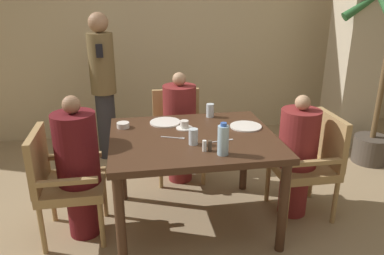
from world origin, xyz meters
The scene contains 23 objects.
ground_plane centered at (0.00, 0.00, 0.00)m, with size 16.00×16.00×0.00m, color #9E8460.
wall_back centered at (0.00, 2.18, 1.40)m, with size 8.00×0.06×2.80m.
pillar_stone centered at (2.22, 1.44, 1.35)m, with size 0.49×0.49×2.70m.
dining_table centered at (0.00, 0.00, 0.68)m, with size 1.27×1.06×0.78m.
chair_left_side centered at (-1.01, 0.00, 0.49)m, with size 0.49×0.49×0.88m.
diner_in_left_chair centered at (-0.88, 0.00, 0.59)m, with size 0.32×0.32×1.14m.
chair_far_side centered at (0.00, 0.91, 0.49)m, with size 0.49×0.49×0.88m.
diner_in_far_chair centered at (0.00, 0.77, 0.57)m, with size 0.32×0.32×1.11m.
chair_right_side centered at (1.01, 0.00, 0.49)m, with size 0.49×0.49×0.88m.
diner_in_right_chair centered at (0.88, 0.00, 0.55)m, with size 0.32×0.32×1.06m.
standing_host centered at (-0.75, 1.47, 0.87)m, with size 0.28×0.31×1.62m.
potted_palm centered at (2.17, 0.82, 0.87)m, with size 0.83×0.83×2.18m.
plate_main_left centered at (-0.18, 0.33, 0.78)m, with size 0.26×0.26×0.01m.
plate_main_right centered at (0.46, 0.12, 0.78)m, with size 0.26×0.26×0.01m.
teacup_with_saucer centered at (-0.04, 0.17, 0.80)m, with size 0.14×0.14×0.07m.
bowl_small centered at (-0.53, 0.28, 0.80)m, with size 0.10×0.10×0.04m.
water_bottle centered at (0.14, -0.37, 0.88)m, with size 0.08×0.08×0.23m.
glass_tall_near centered at (-0.03, -0.16, 0.84)m, with size 0.07×0.07×0.12m.
glass_tall_mid centered at (0.23, 0.43, 0.84)m, with size 0.07×0.07×0.12m.
salt_shaker centered at (0.03, -0.30, 0.82)m, with size 0.03×0.03×0.08m.
pepper_shaker centered at (0.07, -0.30, 0.81)m, with size 0.03×0.03×0.08m.
fork_beside_plate centered at (-0.14, -0.02, 0.78)m, with size 0.18×0.08×0.00m.
knife_beside_plate centered at (0.20, -0.14, 0.78)m, with size 0.20×0.05×0.00m.
Camera 1 is at (-0.46, -2.65, 1.84)m, focal length 35.00 mm.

